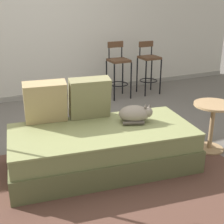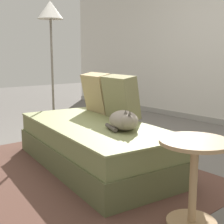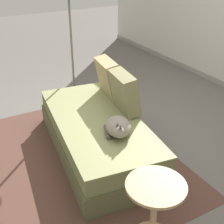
# 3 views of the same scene
# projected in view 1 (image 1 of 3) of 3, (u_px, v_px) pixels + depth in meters

# --- Properties ---
(ground_plane) EXTENTS (16.00, 16.00, 0.00)m
(ground_plane) POSITION_uv_depth(u_px,v_px,m) (89.00, 150.00, 3.57)
(ground_plane) COLOR #66605B
(ground_plane) RESTS_ON ground
(wall_back_panel) EXTENTS (8.00, 0.10, 2.60)m
(wall_back_panel) POSITION_uv_depth(u_px,v_px,m) (37.00, 20.00, 5.03)
(wall_back_panel) COLOR silver
(wall_back_panel) RESTS_ON ground
(wall_baseboard_trim) EXTENTS (8.00, 0.02, 0.09)m
(wall_baseboard_trim) POSITION_uv_depth(u_px,v_px,m) (43.00, 95.00, 5.42)
(wall_baseboard_trim) COLOR gray
(wall_baseboard_trim) RESTS_ON ground
(area_rug) EXTENTS (2.54, 1.97, 0.01)m
(area_rug) POSITION_uv_depth(u_px,v_px,m) (116.00, 180.00, 2.98)
(area_rug) COLOR brown
(area_rug) RESTS_ON ground
(couch) EXTENTS (1.94, 1.10, 0.42)m
(couch) POSITION_uv_depth(u_px,v_px,m) (103.00, 147.00, 3.16)
(couch) COLOR brown
(couch) RESTS_ON ground
(throw_pillow_corner) EXTENTS (0.45, 0.29, 0.45)m
(throw_pillow_corner) POSITION_uv_depth(u_px,v_px,m) (45.00, 102.00, 3.16)
(throw_pillow_corner) COLOR tan
(throw_pillow_corner) RESTS_ON couch
(throw_pillow_middle) EXTENTS (0.45, 0.27, 0.45)m
(throw_pillow_middle) POSITION_uv_depth(u_px,v_px,m) (90.00, 98.00, 3.29)
(throw_pillow_middle) COLOR #847F56
(throw_pillow_middle) RESTS_ON couch
(cat) EXTENTS (0.38, 0.33, 0.20)m
(cat) POSITION_uv_depth(u_px,v_px,m) (135.00, 114.00, 3.24)
(cat) COLOR gray
(cat) RESTS_ON couch
(bar_stool_near_window) EXTENTS (0.34, 0.34, 0.94)m
(bar_stool_near_window) POSITION_uv_depth(u_px,v_px,m) (118.00, 67.00, 5.28)
(bar_stool_near_window) COLOR black
(bar_stool_near_window) RESTS_ON ground
(bar_stool_by_doorway) EXTENTS (0.33, 0.33, 0.91)m
(bar_stool_by_doorway) POSITION_uv_depth(u_px,v_px,m) (149.00, 64.00, 5.52)
(bar_stool_by_doorway) COLOR black
(bar_stool_by_doorway) RESTS_ON ground
(side_table) EXTENTS (0.44, 0.44, 0.55)m
(side_table) POSITION_uv_depth(u_px,v_px,m) (212.00, 120.00, 3.46)
(side_table) COLOR tan
(side_table) RESTS_ON ground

